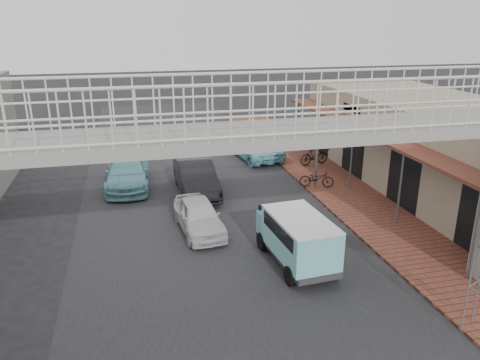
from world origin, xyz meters
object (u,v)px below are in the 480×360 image
angkot_curb (256,148)px  arrow_sign (332,139)px  motorcycle_near (317,179)px  angkot_far (127,172)px  dark_sedan (196,178)px  white_hatchback (199,216)px  motorcycle_far (314,155)px  angkot_van (297,234)px

angkot_curb → arrow_sign: arrow_sign is taller
motorcycle_near → angkot_far: bearing=95.3°
dark_sedan → arrow_sign: 6.41m
white_hatchback → motorcycle_far: 9.77m
angkot_far → white_hatchback: bearing=-63.4°
dark_sedan → angkot_van: size_ratio=1.26×
angkot_curb → motorcycle_far: angkot_curb is taller
angkot_van → motorcycle_near: bearing=58.2°
angkot_curb → angkot_far: 7.74m
dark_sedan → motorcycle_far: 7.20m
motorcycle_near → angkot_curb: bearing=35.4°
white_hatchback → angkot_curb: bearing=57.0°
angkot_curb → angkot_van: (-1.96, -11.95, 0.48)m
arrow_sign → angkot_van: bearing=-116.7°
motorcycle_near → dark_sedan: bearing=103.1°
angkot_van → motorcycle_far: bearing=60.6°
white_hatchback → angkot_curb: size_ratio=0.84×
white_hatchback → angkot_van: (2.65, -3.21, 0.47)m
angkot_far → angkot_van: 10.29m
white_hatchback → dark_sedan: (0.50, 4.02, 0.13)m
arrow_sign → white_hatchback: bearing=-148.9°
dark_sedan → angkot_curb: bearing=47.8°
angkot_curb → angkot_far: (-7.11, -3.05, 0.09)m
angkot_van → arrow_sign: (4.01, 6.46, 1.25)m
angkot_curb → angkot_far: bearing=16.6°
dark_sedan → angkot_far: size_ratio=0.95×
arrow_sign → angkot_curb: bearing=115.6°
arrow_sign → motorcycle_far: bearing=85.5°
angkot_curb → angkot_far: size_ratio=0.90×
motorcycle_far → arrow_sign: bearing=159.3°
dark_sedan → motorcycle_near: bearing=-9.3°
white_hatchback → angkot_van: 4.19m
white_hatchback → dark_sedan: dark_sedan is taller
white_hatchback → angkot_far: (-2.49, 5.68, 0.07)m
motorcycle_near → white_hatchback: bearing=139.7°
motorcycle_near → motorcycle_far: size_ratio=0.92×
white_hatchback → arrow_sign: bearing=20.9°
white_hatchback → angkot_van: bearing=-55.6°
angkot_van → motorcycle_near: size_ratio=2.27×
angkot_curb → white_hatchback: bearing=55.5°
motorcycle_near → motorcycle_far: motorcycle_far is taller
dark_sedan → angkot_van: 7.56m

